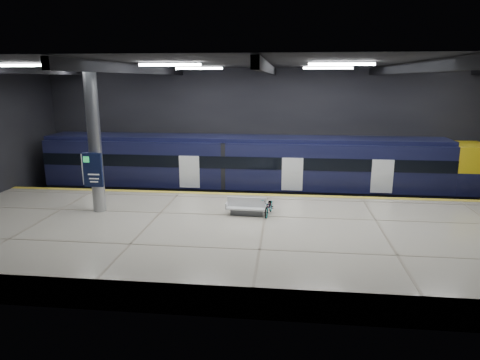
# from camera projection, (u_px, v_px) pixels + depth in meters

# --- Properties ---
(ground) EXTENTS (30.00, 30.00, 0.00)m
(ground) POSITION_uv_depth(u_px,v_px,m) (266.00, 231.00, 21.06)
(ground) COLOR black
(ground) RESTS_ON ground
(room_shell) EXTENTS (30.10, 16.10, 8.05)m
(room_shell) POSITION_uv_depth(u_px,v_px,m) (268.00, 114.00, 19.75)
(room_shell) COLOR black
(room_shell) RESTS_ON ground
(platform) EXTENTS (30.00, 11.00, 1.10)m
(platform) POSITION_uv_depth(u_px,v_px,m) (263.00, 239.00, 18.52)
(platform) COLOR beige
(platform) RESTS_ON ground
(safety_strip) EXTENTS (30.00, 0.40, 0.01)m
(safety_strip) POSITION_uv_depth(u_px,v_px,m) (269.00, 195.00, 23.47)
(safety_strip) COLOR yellow
(safety_strip) RESTS_ON platform
(rails) EXTENTS (30.00, 1.52, 0.16)m
(rails) POSITION_uv_depth(u_px,v_px,m) (270.00, 199.00, 26.37)
(rails) COLOR gray
(rails) RESTS_ON ground
(train) EXTENTS (29.40, 2.84, 3.79)m
(train) POSITION_uv_depth(u_px,v_px,m) (272.00, 168.00, 25.90)
(train) COLOR black
(train) RESTS_ON ground
(bench) EXTENTS (1.95, 0.87, 0.85)m
(bench) POSITION_uv_depth(u_px,v_px,m) (247.00, 209.00, 19.98)
(bench) COLOR #595B60
(bench) RESTS_ON platform
(bicycle) EXTENTS (0.79, 1.64, 0.82)m
(bicycle) POSITION_uv_depth(u_px,v_px,m) (269.00, 207.00, 19.92)
(bicycle) COLOR #99999E
(bicycle) RESTS_ON platform
(pannier_bag) EXTENTS (0.32, 0.22, 0.35)m
(pannier_bag) POSITION_uv_depth(u_px,v_px,m) (256.00, 211.00, 20.04)
(pannier_bag) COLOR black
(pannier_bag) RESTS_ON platform
(info_column) EXTENTS (0.90, 0.78, 6.90)m
(info_column) POSITION_uv_depth(u_px,v_px,m) (94.00, 142.00, 19.89)
(info_column) COLOR #9EA0A5
(info_column) RESTS_ON platform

